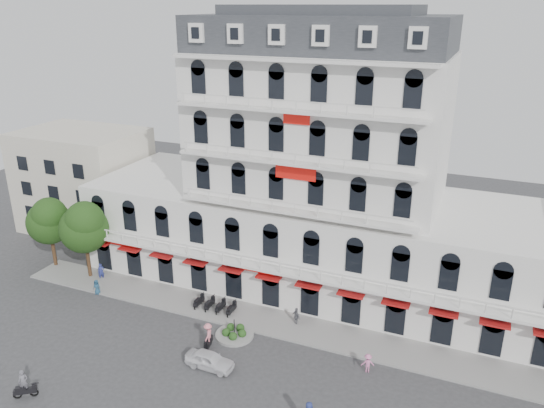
# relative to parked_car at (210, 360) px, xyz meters

# --- Properties ---
(ground) EXTENTS (120.00, 120.00, 0.00)m
(ground) POSITION_rel_parked_car_xyz_m (2.91, -1.66, -0.65)
(ground) COLOR #38383A
(ground) RESTS_ON ground
(sidewalk) EXTENTS (53.00, 4.00, 0.16)m
(sidewalk) POSITION_rel_parked_car_xyz_m (2.91, 7.34, -0.57)
(sidewalk) COLOR gray
(sidewalk) RESTS_ON ground
(main_building) EXTENTS (45.00, 15.00, 25.80)m
(main_building) POSITION_rel_parked_car_xyz_m (2.91, 16.34, 9.31)
(main_building) COLOR silver
(main_building) RESTS_ON ground
(flank_building_west) EXTENTS (14.00, 10.00, 12.00)m
(flank_building_west) POSITION_rel_parked_car_xyz_m (-27.09, 18.34, 5.35)
(flank_building_west) COLOR beige
(flank_building_west) RESTS_ON ground
(traffic_island) EXTENTS (3.20, 3.20, 1.60)m
(traffic_island) POSITION_rel_parked_car_xyz_m (-0.09, 4.34, -0.40)
(traffic_island) COLOR gray
(traffic_island) RESTS_ON ground
(parked_scooter_row) EXTENTS (4.40, 1.80, 1.10)m
(parked_scooter_row) POSITION_rel_parked_car_xyz_m (-3.44, 7.14, -0.65)
(parked_scooter_row) COLOR black
(parked_scooter_row) RESTS_ON ground
(tree_west_outer) EXTENTS (4.50, 4.48, 7.76)m
(tree_west_outer) POSITION_rel_parked_car_xyz_m (-23.04, 8.32, 4.70)
(tree_west_outer) COLOR #382314
(tree_west_outer) RESTS_ON ground
(tree_west_inner) EXTENTS (4.76, 4.76, 8.25)m
(tree_west_inner) POSITION_rel_parked_car_xyz_m (-18.04, 7.82, 5.03)
(tree_west_inner) COLOR #382314
(tree_west_inner) RESTS_ON ground
(parked_car) EXTENTS (3.85, 1.58, 1.30)m
(parked_car) POSITION_rel_parked_car_xyz_m (0.00, 0.00, 0.00)
(parked_car) COLOR white
(parked_car) RESTS_ON ground
(rider_west) EXTENTS (1.45, 1.16, 2.23)m
(rider_west) POSITION_rel_parked_car_xyz_m (-10.29, -7.88, 0.37)
(rider_west) COLOR black
(rider_west) RESTS_ON ground
(rider_center) EXTENTS (0.93, 1.68, 2.30)m
(rider_center) POSITION_rel_parked_car_xyz_m (-1.24, 2.04, 0.57)
(rider_center) COLOR black
(rider_center) RESTS_ON ground
(pedestrian_left) EXTENTS (0.79, 0.57, 1.50)m
(pedestrian_left) POSITION_rel_parked_car_xyz_m (-15.17, 5.41, 0.10)
(pedestrian_left) COLOR navy
(pedestrian_left) RESTS_ON ground
(pedestrian_mid) EXTENTS (1.04, 0.87, 1.66)m
(pedestrian_mid) POSITION_rel_parked_car_xyz_m (4.07, 7.84, 0.18)
(pedestrian_mid) COLOR slate
(pedestrian_mid) RESTS_ON ground
(pedestrian_right) EXTENTS (1.13, 0.88, 1.53)m
(pedestrian_right) POSITION_rel_parked_car_xyz_m (11.13, 4.12, 0.11)
(pedestrian_right) COLOR pink
(pedestrian_right) RESTS_ON ground
(pedestrian_far) EXTENTS (0.72, 0.76, 1.75)m
(pedestrian_far) POSITION_rel_parked_car_xyz_m (-16.65, 7.84, 0.22)
(pedestrian_far) COLOR navy
(pedestrian_far) RESTS_ON ground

